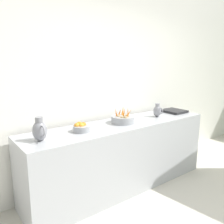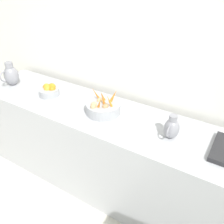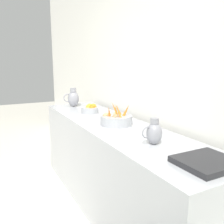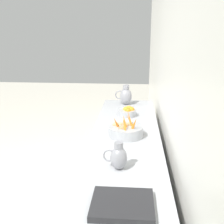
% 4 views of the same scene
% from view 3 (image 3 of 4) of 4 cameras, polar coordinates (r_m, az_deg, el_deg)
% --- Properties ---
extents(tile_wall_left, '(0.10, 8.42, 3.00)m').
position_cam_3_polar(tile_wall_left, '(2.20, 16.88, 10.84)').
color(tile_wall_left, white).
rests_on(tile_wall_left, ground_plane).
extents(prep_counter, '(0.64, 2.66, 0.91)m').
position_cam_3_polar(prep_counter, '(2.58, 0.35, -12.60)').
color(prep_counter, '#ADAFB5').
rests_on(prep_counter, ground_plane).
extents(vegetable_colander, '(0.31, 0.31, 0.21)m').
position_cam_3_polar(vegetable_colander, '(2.38, 0.97, -1.70)').
color(vegetable_colander, '#9EA0A5').
rests_on(vegetable_colander, prep_counter).
extents(orange_bowl, '(0.20, 0.20, 0.11)m').
position_cam_3_polar(orange_bowl, '(2.94, -5.02, 0.70)').
color(orange_bowl, '#9EA0A5').
rests_on(orange_bowl, prep_counter).
extents(metal_pitcher_tall, '(0.21, 0.15, 0.25)m').
position_cam_3_polar(metal_pitcher_tall, '(3.39, -8.92, 3.15)').
color(metal_pitcher_tall, gray).
rests_on(metal_pitcher_tall, prep_counter).
extents(metal_pitcher_short, '(0.17, 0.12, 0.20)m').
position_cam_3_polar(metal_pitcher_short, '(1.84, 9.66, -4.67)').
color(metal_pitcher_short, gray).
rests_on(metal_pitcher_short, prep_counter).
extents(counter_sink_basin, '(0.34, 0.30, 0.04)m').
position_cam_3_polar(counter_sink_basin, '(1.59, 21.04, -10.69)').
color(counter_sink_basin, '#232326').
rests_on(counter_sink_basin, prep_counter).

